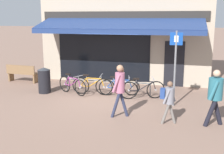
# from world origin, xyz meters

# --- Properties ---
(ground_plane) EXTENTS (160.00, 160.00, 0.00)m
(ground_plane) POSITION_xyz_m (0.00, 0.00, 0.00)
(ground_plane) COLOR #846656
(shop_front) EXTENTS (8.28, 4.73, 5.12)m
(shop_front) POSITION_xyz_m (0.21, 4.03, 2.56)
(shop_front) COLOR tan
(shop_front) RESTS_ON ground_plane
(bike_rack_rail) EXTENTS (3.69, 0.04, 0.57)m
(bike_rack_rail) POSITION_xyz_m (0.06, 0.45, 0.48)
(bike_rack_rail) COLOR #47494F
(bike_rack_rail) RESTS_ON ground_plane
(bicycle_purple) EXTENTS (1.52, 0.83, 0.84)m
(bicycle_purple) POSITION_xyz_m (-1.37, 0.13, 0.38)
(bicycle_purple) COLOR black
(bicycle_purple) RESTS_ON ground_plane
(bicycle_orange) EXTENTS (1.72, 0.52, 0.89)m
(bicycle_orange) POSITION_xyz_m (-0.52, 0.20, 0.39)
(bicycle_orange) COLOR black
(bicycle_orange) RESTS_ON ground_plane
(bicycle_blue) EXTENTS (1.66, 0.60, 0.81)m
(bicycle_blue) POSITION_xyz_m (0.59, 0.39, 0.36)
(bicycle_blue) COLOR black
(bicycle_blue) RESTS_ON ground_plane
(bicycle_black) EXTENTS (1.74, 0.74, 0.89)m
(bicycle_black) POSITION_xyz_m (1.58, 0.09, 0.39)
(bicycle_black) COLOR black
(bicycle_black) RESTS_ON ground_plane
(pedestrian_adult) EXTENTS (0.56, 0.54, 1.72)m
(pedestrian_adult) POSITION_xyz_m (1.16, -2.09, 1.07)
(pedestrian_adult) COLOR #282D47
(pedestrian_adult) RESTS_ON ground_plane
(pedestrian_child) EXTENTS (0.51, 0.42, 1.33)m
(pedestrian_child) POSITION_xyz_m (2.70, -2.32, 0.83)
(pedestrian_child) COLOR slate
(pedestrian_child) RESTS_ON ground_plane
(pedestrian_second_adult) EXTENTS (0.59, 0.70, 1.71)m
(pedestrian_second_adult) POSITION_xyz_m (4.03, -2.13, 1.02)
(pedestrian_second_adult) COLOR black
(pedestrian_second_adult) RESTS_ON ground_plane
(litter_bin) EXTENTS (0.53, 0.53, 1.10)m
(litter_bin) POSITION_xyz_m (-2.59, 0.01, 0.55)
(litter_bin) COLOR black
(litter_bin) RESTS_ON ground_plane
(parking_sign) EXTENTS (0.44, 0.07, 2.72)m
(parking_sign) POSITION_xyz_m (2.81, -0.50, 1.65)
(parking_sign) COLOR slate
(parking_sign) RESTS_ON ground_plane
(park_bench) EXTENTS (1.63, 0.56, 0.87)m
(park_bench) POSITION_xyz_m (-4.61, 1.57, 0.46)
(park_bench) COLOR brown
(park_bench) RESTS_ON ground_plane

